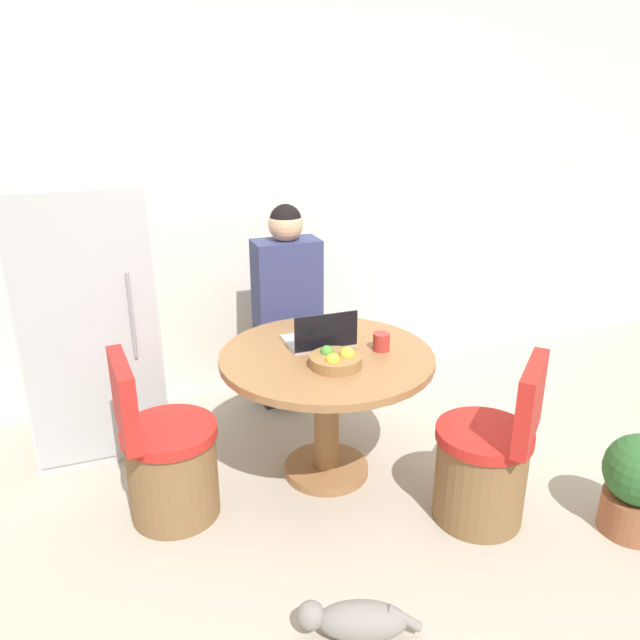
% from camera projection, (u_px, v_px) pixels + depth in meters
% --- Properties ---
extents(ground_plane, '(12.00, 12.00, 0.00)m').
position_uv_depth(ground_plane, '(358.00, 505.00, 3.20)').
color(ground_plane, '#B2A899').
extents(wall_back, '(7.00, 0.06, 2.60)m').
position_uv_depth(wall_back, '(267.00, 201.00, 4.09)').
color(wall_back, silver).
rests_on(wall_back, ground_plane).
extents(refrigerator, '(0.72, 0.68, 1.59)m').
position_uv_depth(refrigerator, '(88.00, 314.00, 3.55)').
color(refrigerator, silver).
rests_on(refrigerator, ground_plane).
extents(dining_table, '(1.11, 1.11, 0.72)m').
position_uv_depth(dining_table, '(327.00, 384.00, 3.27)').
color(dining_table, olive).
rests_on(dining_table, ground_plane).
extents(chair_left_side, '(0.46, 0.46, 0.87)m').
position_uv_depth(chair_left_side, '(168.00, 463.00, 3.03)').
color(chair_left_side, brown).
rests_on(chair_left_side, ground_plane).
extents(chair_near_right_corner, '(0.53, 0.53, 0.87)m').
position_uv_depth(chair_near_right_corner, '(485.00, 466.00, 3.01)').
color(chair_near_right_corner, brown).
rests_on(chair_near_right_corner, ground_plane).
extents(person_seated, '(0.40, 0.37, 1.37)m').
position_uv_depth(person_seated, '(285.00, 301.00, 3.89)').
color(person_seated, '#2D2D38').
rests_on(person_seated, ground_plane).
extents(laptop, '(0.34, 0.26, 0.20)m').
position_uv_depth(laptop, '(320.00, 338.00, 3.31)').
color(laptop, '#B7B7BC').
rests_on(laptop, dining_table).
extents(fruit_bowl, '(0.26, 0.26, 0.10)m').
position_uv_depth(fruit_bowl, '(336.00, 360.00, 3.06)').
color(fruit_bowl, olive).
rests_on(fruit_bowl, dining_table).
extents(coffee_cup, '(0.09, 0.09, 0.09)m').
position_uv_depth(coffee_cup, '(381.00, 342.00, 3.24)').
color(coffee_cup, '#B2332D').
rests_on(coffee_cup, dining_table).
extents(cat, '(0.47, 0.28, 0.16)m').
position_uv_depth(cat, '(356.00, 620.00, 2.41)').
color(cat, gray).
rests_on(cat, ground_plane).
extents(potted_plant, '(0.34, 0.34, 0.51)m').
position_uv_depth(potted_plant, '(638.00, 483.00, 2.93)').
color(potted_plant, '#935638').
rests_on(potted_plant, ground_plane).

